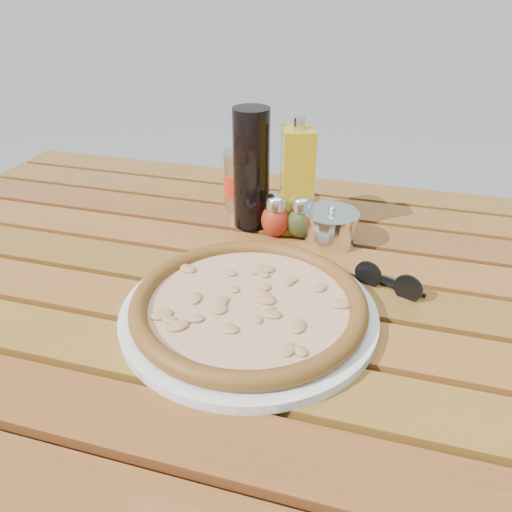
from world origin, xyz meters
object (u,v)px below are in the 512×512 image
(table, at_px, (253,317))
(sunglasses, at_px, (388,282))
(pizza, at_px, (249,303))
(dark_bottle, at_px, (251,169))
(parmesan_tin, at_px, (331,227))
(soda_can, at_px, (241,182))
(plate, at_px, (249,312))
(pepper_shaker, at_px, (276,216))
(oregano_shaker, at_px, (301,217))
(olive_oil_cruet, at_px, (297,181))

(table, relative_size, sunglasses, 12.74)
(pizza, distance_m, dark_bottle, 0.30)
(parmesan_tin, distance_m, sunglasses, 0.17)
(table, height_order, soda_can, soda_can)
(plate, distance_m, pepper_shaker, 0.25)
(pepper_shaker, height_order, sunglasses, pepper_shaker)
(parmesan_tin, bearing_deg, oregano_shaker, 170.87)
(table, xyz_separation_m, pepper_shaker, (-0.00, 0.15, 0.11))
(pizza, xyz_separation_m, olive_oil_cruet, (0.01, 0.28, 0.07))
(table, bearing_deg, parmesan_tin, 56.97)
(dark_bottle, height_order, parmesan_tin, dark_bottle)
(pizza, bearing_deg, table, 103.36)
(dark_bottle, distance_m, parmesan_tin, 0.18)
(plate, bearing_deg, table, 103.36)
(oregano_shaker, bearing_deg, table, -105.23)
(dark_bottle, xyz_separation_m, soda_can, (-0.04, 0.06, -0.05))
(parmesan_tin, bearing_deg, pepper_shaker, 179.37)
(plate, bearing_deg, sunglasses, 33.19)
(plate, xyz_separation_m, olive_oil_cruet, (0.01, 0.28, 0.09))
(oregano_shaker, height_order, parmesan_tin, oregano_shaker)
(olive_oil_cruet, bearing_deg, sunglasses, -41.93)
(pizza, distance_m, sunglasses, 0.22)
(table, relative_size, pizza, 4.06)
(pepper_shaker, xyz_separation_m, oregano_shaker, (0.04, 0.01, 0.00))
(table, height_order, parmesan_tin, parmesan_tin)
(pizza, height_order, olive_oil_cruet, olive_oil_cruet)
(plate, distance_m, dark_bottle, 0.31)
(oregano_shaker, relative_size, parmesan_tin, 0.80)
(pepper_shaker, distance_m, olive_oil_cruet, 0.07)
(oregano_shaker, relative_size, olive_oil_cruet, 0.39)
(table, xyz_separation_m, sunglasses, (0.21, 0.03, 0.09))
(table, distance_m, pizza, 0.14)
(oregano_shaker, distance_m, olive_oil_cruet, 0.06)
(pepper_shaker, distance_m, sunglasses, 0.24)
(pepper_shaker, relative_size, soda_can, 0.68)
(plate, bearing_deg, dark_bottle, 105.64)
(pepper_shaker, height_order, soda_can, soda_can)
(dark_bottle, height_order, sunglasses, dark_bottle)
(pizza, bearing_deg, soda_can, 109.22)
(plate, height_order, dark_bottle, dark_bottle)
(pizza, xyz_separation_m, soda_can, (-0.12, 0.34, 0.04))
(soda_can, distance_m, olive_oil_cruet, 0.14)
(plate, height_order, sunglasses, sunglasses)
(dark_bottle, xyz_separation_m, parmesan_tin, (0.15, -0.03, -0.08))
(pepper_shaker, height_order, olive_oil_cruet, olive_oil_cruet)
(table, xyz_separation_m, plate, (0.02, -0.10, 0.08))
(pizza, bearing_deg, dark_bottle, 105.64)
(pizza, relative_size, parmesan_tin, 3.36)
(plate, relative_size, dark_bottle, 1.64)
(dark_bottle, height_order, soda_can, dark_bottle)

